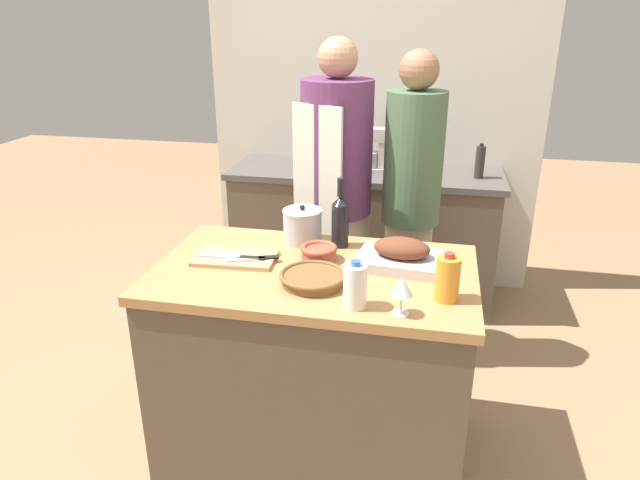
% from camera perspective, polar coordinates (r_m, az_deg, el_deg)
% --- Properties ---
extents(ground_plane, '(12.00, 12.00, 0.00)m').
position_cam_1_polar(ground_plane, '(2.80, -0.52, -19.73)').
color(ground_plane, '#9E7A56').
extents(kitchen_island, '(1.29, 0.77, 0.89)m').
position_cam_1_polar(kitchen_island, '(2.52, -0.55, -12.12)').
color(kitchen_island, brown).
rests_on(kitchen_island, ground_plane).
extents(back_counter, '(1.77, 0.60, 0.89)m').
position_cam_1_polar(back_counter, '(3.90, 4.37, 0.64)').
color(back_counter, brown).
rests_on(back_counter, ground_plane).
extents(back_wall, '(2.27, 0.10, 2.55)m').
position_cam_1_polar(back_wall, '(4.02, 5.41, 13.48)').
color(back_wall, silver).
rests_on(back_wall, ground_plane).
extents(roasting_pan, '(0.37, 0.27, 0.12)m').
position_cam_1_polar(roasting_pan, '(2.33, 8.14, -1.57)').
color(roasting_pan, '#BCBCC1').
rests_on(roasting_pan, kitchen_island).
extents(wicker_basket, '(0.26, 0.26, 0.05)m').
position_cam_1_polar(wicker_basket, '(2.17, -0.72, -3.80)').
color(wicker_basket, brown).
rests_on(wicker_basket, kitchen_island).
extents(cutting_board, '(0.35, 0.21, 0.02)m').
position_cam_1_polar(cutting_board, '(2.40, -8.48, -1.80)').
color(cutting_board, tan).
rests_on(cutting_board, kitchen_island).
extents(stock_pot, '(0.18, 0.18, 0.17)m').
position_cam_1_polar(stock_pot, '(2.55, -1.77, 1.45)').
color(stock_pot, '#B7B7BC').
rests_on(stock_pot, kitchen_island).
extents(mixing_bowl, '(0.15, 0.15, 0.06)m').
position_cam_1_polar(mixing_bowl, '(2.37, -0.10, -1.22)').
color(mixing_bowl, '#A84C38').
rests_on(mixing_bowl, kitchen_island).
extents(juice_jug, '(0.09, 0.09, 0.18)m').
position_cam_1_polar(juice_jug, '(2.08, 12.64, -3.77)').
color(juice_jug, orange).
rests_on(juice_jug, kitchen_island).
extents(milk_jug, '(0.08, 0.08, 0.18)m').
position_cam_1_polar(milk_jug, '(1.99, 3.53, -4.60)').
color(milk_jug, white).
rests_on(milk_jug, kitchen_island).
extents(wine_bottle_green, '(0.08, 0.08, 0.31)m').
position_cam_1_polar(wine_bottle_green, '(2.48, 2.03, 2.04)').
color(wine_bottle_green, black).
rests_on(wine_bottle_green, kitchen_island).
extents(wine_glass_left, '(0.08, 0.08, 0.14)m').
position_cam_1_polar(wine_glass_left, '(1.94, 8.20, -4.74)').
color(wine_glass_left, silver).
rests_on(wine_glass_left, kitchen_island).
extents(knife_chef, '(0.28, 0.05, 0.01)m').
position_cam_1_polar(knife_chef, '(2.39, -8.55, -1.69)').
color(knife_chef, '#B7B7BC').
rests_on(knife_chef, cutting_board).
extents(knife_paring, '(0.21, 0.11, 0.01)m').
position_cam_1_polar(knife_paring, '(2.36, -6.59, -1.85)').
color(knife_paring, '#B7B7BC').
rests_on(knife_paring, cutting_board).
extents(stand_mixer, '(0.18, 0.14, 0.30)m').
position_cam_1_polar(stand_mixer, '(3.62, 5.34, 8.38)').
color(stand_mixer, silver).
rests_on(stand_mixer, back_counter).
extents(condiment_bottle_tall, '(0.06, 0.06, 0.22)m').
position_cam_1_polar(condiment_bottle_tall, '(3.67, 15.70, 7.52)').
color(condiment_bottle_tall, '#332D28').
rests_on(condiment_bottle_tall, back_counter).
extents(condiment_bottle_short, '(0.06, 0.06, 0.19)m').
position_cam_1_polar(condiment_bottle_short, '(3.76, 6.69, 8.30)').
color(condiment_bottle_short, '#332D28').
rests_on(condiment_bottle_short, back_counter).
extents(condiment_bottle_extra, '(0.06, 0.06, 0.22)m').
position_cam_1_polar(condiment_bottle_extra, '(3.73, 3.46, 8.50)').
color(condiment_bottle_extra, '#B28E2D').
rests_on(condiment_bottle_extra, back_counter).
extents(person_cook_aproned, '(0.40, 0.42, 1.75)m').
position_cam_1_polar(person_cook_aproned, '(3.07, 1.60, 5.01)').
color(person_cook_aproned, beige).
rests_on(person_cook_aproned, ground_plane).
extents(person_cook_guest, '(0.30, 0.30, 1.69)m').
position_cam_1_polar(person_cook_guest, '(3.04, 9.10, 4.25)').
color(person_cook_guest, beige).
rests_on(person_cook_guest, ground_plane).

